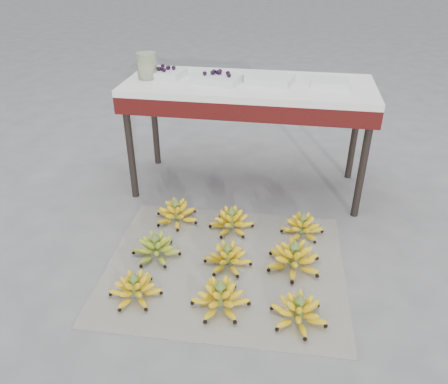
% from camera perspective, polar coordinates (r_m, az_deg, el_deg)
% --- Properties ---
extents(ground, '(60.00, 60.00, 0.00)m').
position_cam_1_polar(ground, '(2.34, 1.93, -10.04)').
color(ground, '#5E5E61').
rests_on(ground, ground).
extents(newspaper_mat, '(1.28, 1.09, 0.01)m').
position_cam_1_polar(newspaper_mat, '(2.36, 0.14, -9.58)').
color(newspaper_mat, beige).
rests_on(newspaper_mat, ground).
extents(bunch_front_left, '(0.28, 0.28, 0.15)m').
position_cam_1_polar(bunch_front_left, '(2.19, -11.53, -12.24)').
color(bunch_front_left, yellow).
rests_on(bunch_front_left, newspaper_mat).
extents(bunch_front_center, '(0.33, 0.33, 0.17)m').
position_cam_1_polar(bunch_front_center, '(2.09, -0.46, -13.60)').
color(bunch_front_center, yellow).
rests_on(bunch_front_center, newspaper_mat).
extents(bunch_front_right, '(0.32, 0.32, 0.16)m').
position_cam_1_polar(bunch_front_right, '(2.06, 9.73, -15.11)').
color(bunch_front_right, yellow).
rests_on(bunch_front_right, newspaper_mat).
extents(bunch_mid_left, '(0.33, 0.33, 0.16)m').
position_cam_1_polar(bunch_mid_left, '(2.41, -8.87, -7.26)').
color(bunch_mid_left, olive).
rests_on(bunch_mid_left, newspaper_mat).
extents(bunch_mid_center, '(0.26, 0.26, 0.15)m').
position_cam_1_polar(bunch_mid_center, '(2.32, 0.50, -8.54)').
color(bunch_mid_center, yellow).
rests_on(bunch_mid_center, newspaper_mat).
extents(bunch_mid_right, '(0.38, 0.38, 0.18)m').
position_cam_1_polar(bunch_mid_right, '(2.33, 9.11, -8.53)').
color(bunch_mid_right, yellow).
rests_on(bunch_mid_right, newspaper_mat).
extents(bunch_back_left, '(0.33, 0.33, 0.16)m').
position_cam_1_polar(bunch_back_left, '(2.68, -6.21, -2.75)').
color(bunch_back_left, yellow).
rests_on(bunch_back_left, newspaper_mat).
extents(bunch_back_center, '(0.28, 0.28, 0.16)m').
position_cam_1_polar(bunch_back_center, '(2.59, 0.97, -3.83)').
color(bunch_back_center, yellow).
rests_on(bunch_back_center, newspaper_mat).
extents(bunch_back_right, '(0.27, 0.27, 0.15)m').
position_cam_1_polar(bunch_back_right, '(2.59, 10.20, -4.48)').
color(bunch_back_right, yellow).
rests_on(bunch_back_right, newspaper_mat).
extents(vendor_table, '(1.54, 0.62, 0.74)m').
position_cam_1_polar(vendor_table, '(2.82, 3.21, 12.48)').
color(vendor_table, black).
rests_on(vendor_table, ground).
extents(tray_far_left, '(0.30, 0.24, 0.07)m').
position_cam_1_polar(tray_far_left, '(2.93, -8.07, 15.19)').
color(tray_far_left, silver).
rests_on(tray_far_left, vendor_table).
extents(tray_left, '(0.31, 0.25, 0.07)m').
position_cam_1_polar(tray_left, '(2.78, -0.80, 14.63)').
color(tray_left, silver).
rests_on(tray_left, vendor_table).
extents(tray_right, '(0.31, 0.25, 0.04)m').
position_cam_1_polar(tray_right, '(2.78, 6.03, 14.43)').
color(tray_right, silver).
rests_on(tray_right, vendor_table).
extents(tray_far_right, '(0.22, 0.16, 0.04)m').
position_cam_1_polar(tray_far_right, '(2.79, 13.65, 13.70)').
color(tray_far_right, silver).
rests_on(tray_far_right, vendor_table).
extents(glass_jar, '(0.13, 0.13, 0.16)m').
position_cam_1_polar(glass_jar, '(2.89, -10.04, 15.94)').
color(glass_jar, beige).
rests_on(glass_jar, vendor_table).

